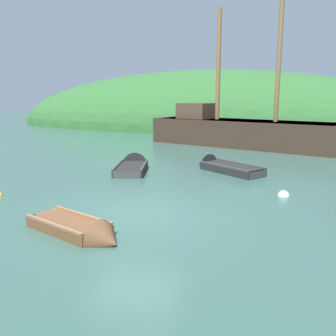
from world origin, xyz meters
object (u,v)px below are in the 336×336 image
object	(u,v)px
rowboat_near_dock	(81,232)
rowboat_outer_right	(222,168)
sailing_ship	(239,136)
rowboat_center	(133,168)
buoy_white	(283,196)

from	to	relation	value
rowboat_near_dock	rowboat_outer_right	xyz separation A→B (m)	(2.35, 8.91, 0.02)
rowboat_near_dock	rowboat_outer_right	bearing A→B (deg)	97.58
sailing_ship	rowboat_near_dock	size ratio (longest dim) A/B	4.92
rowboat_center	buoy_white	bearing A→B (deg)	-126.11
sailing_ship	buoy_white	size ratio (longest dim) A/B	37.92
rowboat_center	buoy_white	distance (m)	7.25
sailing_ship	rowboat_outer_right	xyz separation A→B (m)	(-0.07, -8.64, -0.55)
buoy_white	rowboat_outer_right	bearing A→B (deg)	124.63
sailing_ship	rowboat_near_dock	world-z (taller)	sailing_ship
rowboat_near_dock	buoy_white	bearing A→B (deg)	68.17
rowboat_near_dock	rowboat_center	size ratio (longest dim) A/B	0.91
sailing_ship	rowboat_center	distance (m)	10.42
rowboat_outer_right	rowboat_center	world-z (taller)	rowboat_center
rowboat_outer_right	rowboat_center	bearing A→B (deg)	50.26
sailing_ship	rowboat_near_dock	distance (m)	17.73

